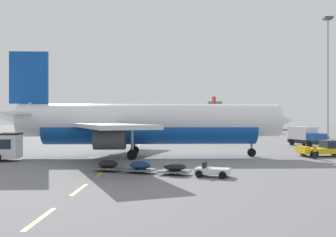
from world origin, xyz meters
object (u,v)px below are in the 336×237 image
pushback_tug (326,149)px  airliner_mid_left (222,121)px  airliner_foreground (146,123)px  baggage_train (157,167)px  ground_crew_worker (315,151)px  apron_light_mast_far (328,64)px  ground_power_truck (306,136)px

pushback_tug → airliner_mid_left: airliner_mid_left is taller
airliner_foreground → baggage_train: 14.03m
pushback_tug → baggage_train: 24.32m
ground_crew_worker → apron_light_mast_far: size_ratio=0.06×
pushback_tug → apron_light_mast_far: apron_light_mast_far is taller
airliner_mid_left → ground_power_truck: 51.46m
airliner_foreground → airliner_mid_left: (17.58, 69.25, -0.16)m
ground_power_truck → apron_light_mast_far: apron_light_mast_far is taller
ground_crew_worker → apron_light_mast_far: (18.14, 41.84, 15.57)m
airliner_mid_left → ground_power_truck: (7.23, -50.90, -2.15)m
ground_power_truck → apron_light_mast_far: bearing=60.4°
airliner_foreground → apron_light_mast_far: size_ratio=1.30×
airliner_foreground → airliner_mid_left: 71.45m
airliner_foreground → ground_power_truck: bearing=36.5°
airliner_mid_left → baggage_train: (-15.58, -82.70, -3.26)m
ground_power_truck → pushback_tug: bearing=-101.3°
airliner_mid_left → apron_light_mast_far: 37.46m
ground_power_truck → baggage_train: size_ratio=0.65×
apron_light_mast_far → ground_crew_worker: bearing=-113.4°
baggage_train → ground_crew_worker: size_ratio=6.94×
airliner_mid_left → baggage_train: airliner_mid_left is taller
pushback_tug → airliner_mid_left: bearing=93.2°
ground_power_truck → apron_light_mast_far: (12.20, 21.50, 14.86)m
pushback_tug → ground_crew_worker: bearing=-127.8°
pushback_tug → ground_crew_worker: size_ratio=3.80×
pushback_tug → airliner_mid_left: (-3.80, 68.01, 2.89)m
apron_light_mast_far → ground_power_truck: bearing=-119.6°
airliner_mid_left → ground_power_truck: size_ratio=4.52×
baggage_train → ground_power_truck: bearing=54.3°
airliner_foreground → airliner_mid_left: airliner_foreground is taller
ground_crew_worker → airliner_foreground: bearing=174.0°
airliner_mid_left → apron_light_mast_far: bearing=-56.5°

